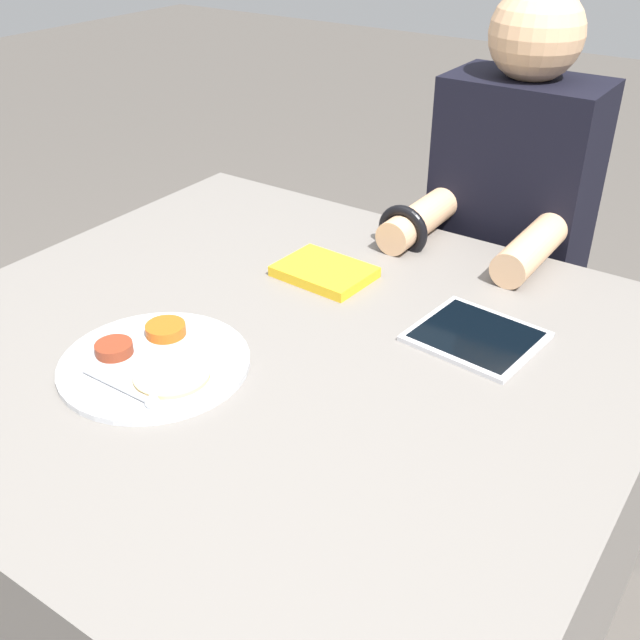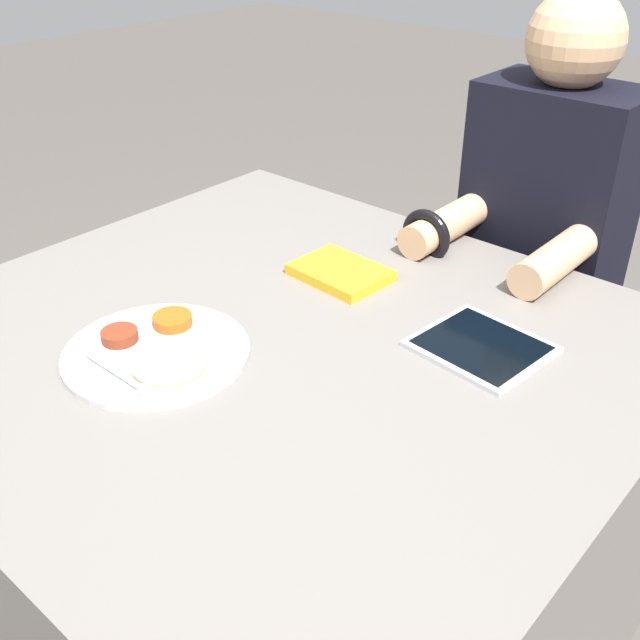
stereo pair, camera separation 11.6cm
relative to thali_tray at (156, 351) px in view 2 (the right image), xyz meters
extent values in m
plane|color=#4C4742|center=(0.10, 0.17, -0.71)|extent=(12.00, 12.00, 0.00)
cube|color=slate|center=(0.10, 0.17, -0.36)|extent=(1.17, 1.09, 0.71)
cylinder|color=#B7BABF|center=(0.00, 0.00, 0.00)|extent=(0.30, 0.30, 0.01)
cylinder|color=#B75114|center=(-0.04, 0.07, 0.01)|extent=(0.07, 0.07, 0.02)
cylinder|color=maroon|center=(-0.06, -0.02, 0.01)|extent=(0.06, 0.06, 0.02)
cylinder|color=tan|center=(0.05, -0.02, 0.01)|extent=(0.12, 0.12, 0.01)
cylinder|color=#B7BABF|center=(0.01, -0.08, 0.01)|extent=(0.14, 0.01, 0.01)
sphere|color=#B7BABF|center=(0.08, -0.08, 0.01)|extent=(0.02, 0.02, 0.02)
cube|color=silver|center=(0.05, 0.39, 0.00)|extent=(0.17, 0.13, 0.01)
cube|color=gold|center=(0.05, 0.39, 0.00)|extent=(0.18, 0.14, 0.02)
cube|color=#B7B7BC|center=(0.38, 0.35, 0.00)|extent=(0.21, 0.19, 0.01)
cube|color=black|center=(0.38, 0.35, 0.00)|extent=(0.19, 0.17, 0.00)
cube|color=black|center=(0.23, 0.87, -0.49)|extent=(0.29, 0.22, 0.44)
cube|color=black|center=(0.23, 0.87, 0.01)|extent=(0.32, 0.20, 0.57)
sphere|color=tan|center=(0.23, 0.87, 0.38)|extent=(0.19, 0.19, 0.19)
cylinder|color=tan|center=(0.11, 0.67, 0.03)|extent=(0.07, 0.25, 0.07)
cylinder|color=tan|center=(0.35, 0.67, 0.03)|extent=(0.07, 0.25, 0.07)
torus|color=black|center=(0.11, 0.59, 0.03)|extent=(0.11, 0.02, 0.11)
camera|label=1|loc=(0.75, -0.64, 0.66)|focal=42.00mm
camera|label=2|loc=(0.85, -0.57, 0.66)|focal=42.00mm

